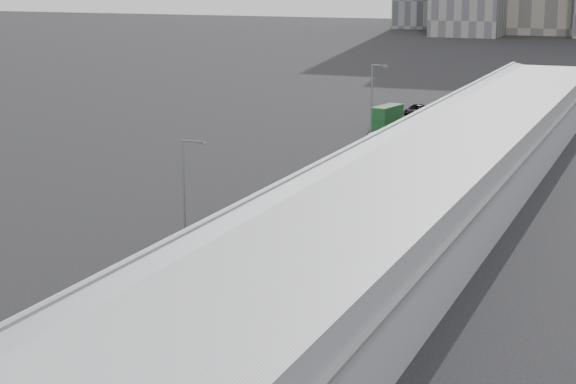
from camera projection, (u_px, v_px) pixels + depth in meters
The scene contains 17 objects.
sidewalk at pixel (367, 237), 77.74m from camera, with size 10.00×170.00×0.12m, color gray.
lane_line at pixel (249, 225), 81.64m from camera, with size 0.12×160.00×0.02m, color gold.
depot at pixel (416, 200), 75.48m from camera, with size 12.45×160.40×7.20m.
bus_1 at pixel (50, 360), 49.35m from camera, with size 3.69×12.97×3.74m.
bus_2 at pixel (166, 286), 60.74m from camera, with size 3.14×13.21×3.84m.
bus_3 at pixel (257, 227), 75.11m from camera, with size 3.58×12.54×3.61m.
bus_4 at pixel (308, 198), 84.67m from camera, with size 2.74×12.13×3.53m.
bus_5 at pixel (374, 163), 99.31m from camera, with size 2.97×13.38×3.90m.
bus_6 at pixel (403, 143), 110.21m from camera, with size 4.08×14.02×4.04m.
bus_7 at pixel (430, 125), 124.26m from camera, with size 3.55×12.38×3.57m.
tree_1 at pixel (184, 291), 55.20m from camera, with size 1.48×1.48×3.91m.
tree_2 at pixel (333, 186), 78.58m from camera, with size 1.97×1.97×4.88m.
tree_3 at pixel (412, 143), 99.15m from camera, with size 1.20×1.20×4.39m.
street_lamp_near at pixel (186, 183), 75.28m from camera, with size 2.04×0.22×8.30m.
street_lamp_far at pixel (373, 97), 120.87m from camera, with size 2.04×0.22×9.62m.
shipping_container at pixel (387, 116), 131.87m from camera, with size 2.15×5.81×2.97m, color #133F1C.
suv at pixel (416, 110), 142.84m from camera, with size 2.64×5.73×1.59m, color black.
Camera 1 is at (31.60, -16.71, 21.13)m, focal length 60.00 mm.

